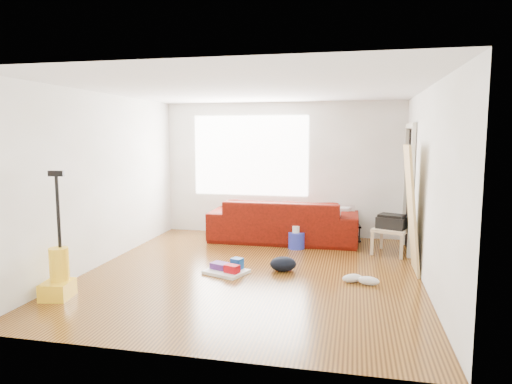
% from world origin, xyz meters
% --- Properties ---
extents(room, '(4.51, 5.01, 2.51)m').
position_xyz_m(room, '(0.07, 0.15, 1.25)').
color(room, '#3D230D').
rests_on(room, ground).
extents(sofa, '(2.61, 1.02, 0.76)m').
position_xyz_m(sofa, '(0.13, 1.95, 0.00)').
color(sofa, black).
rests_on(sofa, ground).
extents(tv_stand, '(0.83, 0.54, 0.29)m').
position_xyz_m(tv_stand, '(1.08, 2.22, 0.16)').
color(tv_stand, black).
rests_on(tv_stand, ground).
extents(tv, '(0.60, 0.08, 0.35)m').
position_xyz_m(tv, '(1.08, 2.22, 0.47)').
color(tv, black).
rests_on(tv, tv_stand).
extents(side_table, '(0.66, 0.66, 0.42)m').
position_xyz_m(side_table, '(1.95, 1.43, 0.35)').
color(side_table, tan).
rests_on(side_table, ground).
extents(printer, '(0.52, 0.46, 0.22)m').
position_xyz_m(printer, '(1.95, 1.43, 0.53)').
color(printer, black).
rests_on(printer, side_table).
extents(bucket, '(0.28, 0.28, 0.27)m').
position_xyz_m(bucket, '(0.43, 1.45, 0.00)').
color(bucket, '#2531B3').
rests_on(bucket, ground).
extents(toilet_paper, '(0.12, 0.12, 0.11)m').
position_xyz_m(toilet_paper, '(0.42, 1.43, 0.19)').
color(toilet_paper, silver).
rests_on(toilet_paper, bucket).
extents(cleaning_tray, '(0.65, 0.59, 0.19)m').
position_xyz_m(cleaning_tray, '(-0.33, -0.12, 0.06)').
color(cleaning_tray, white).
rests_on(cleaning_tray, ground).
extents(backpack, '(0.42, 0.36, 0.20)m').
position_xyz_m(backpack, '(0.41, 0.14, 0.00)').
color(backpack, black).
rests_on(backpack, ground).
extents(sneakers, '(0.50, 0.25, 0.11)m').
position_xyz_m(sneakers, '(1.46, -0.20, 0.06)').
color(sneakers, silver).
rests_on(sneakers, ground).
extents(vacuum, '(0.36, 0.40, 1.49)m').
position_xyz_m(vacuum, '(-2.00, -1.45, 0.28)').
color(vacuum, yellow).
rests_on(vacuum, ground).
extents(door_panel, '(0.22, 0.71, 1.76)m').
position_xyz_m(door_panel, '(2.13, 0.51, 0.00)').
color(door_panel, tan).
rests_on(door_panel, ground).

